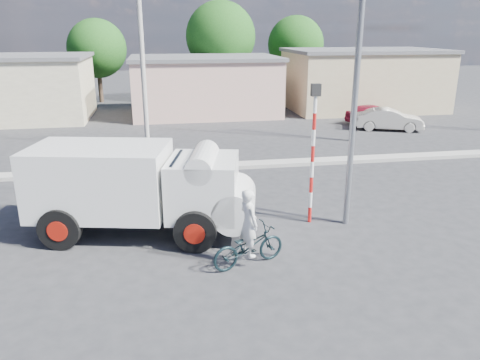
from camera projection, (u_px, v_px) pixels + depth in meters
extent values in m
plane|color=#2C2C2F|center=(216.00, 250.00, 13.04)|extent=(120.00, 120.00, 0.00)
cube|color=#99968E|center=(193.00, 168.00, 20.51)|extent=(40.00, 0.80, 0.16)
cylinder|color=black|center=(60.00, 229.00, 12.98)|extent=(1.24, 0.60, 1.19)
cylinder|color=#B7190D|center=(60.00, 229.00, 12.98)|extent=(0.66, 0.51, 0.58)
cylinder|color=black|center=(89.00, 200.00, 15.14)|extent=(1.24, 0.60, 1.19)
cylinder|color=#B7190D|center=(89.00, 200.00, 15.14)|extent=(0.66, 0.51, 0.58)
cylinder|color=black|center=(195.00, 231.00, 12.82)|extent=(1.24, 0.60, 1.19)
cylinder|color=#B7190D|center=(195.00, 231.00, 12.82)|extent=(0.66, 0.51, 0.58)
cylinder|color=black|center=(205.00, 202.00, 14.98)|extent=(1.24, 0.60, 1.19)
cylinder|color=#B7190D|center=(205.00, 202.00, 14.98)|extent=(0.66, 0.51, 0.58)
cube|color=black|center=(136.00, 212.00, 13.96)|extent=(5.16, 2.46, 0.19)
cube|color=white|center=(100.00, 180.00, 13.69)|extent=(4.32, 3.18, 2.00)
cube|color=white|center=(203.00, 186.00, 13.61)|extent=(2.39, 2.59, 1.68)
cylinder|color=white|center=(235.00, 203.00, 13.72)|extent=(1.65, 2.42, 1.19)
cylinder|color=white|center=(203.00, 161.00, 13.37)|extent=(1.22, 2.33, 0.76)
cube|color=silver|center=(250.00, 216.00, 13.83)|extent=(0.66, 2.30, 0.30)
cube|color=black|center=(177.00, 170.00, 13.49)|extent=(0.49, 1.81, 0.76)
imported|color=black|center=(249.00, 246.00, 12.08)|extent=(2.16, 1.35, 1.07)
imported|color=white|center=(249.00, 233.00, 11.96)|extent=(0.62, 0.76, 1.80)
imported|color=beige|center=(389.00, 119.00, 28.25)|extent=(4.18, 2.69, 1.30)
imported|color=maroon|center=(371.00, 113.00, 30.49)|extent=(3.95, 2.77, 1.25)
cylinder|color=red|center=(310.00, 214.00, 14.89)|extent=(0.11, 0.11, 0.50)
cylinder|color=white|center=(310.00, 200.00, 14.74)|extent=(0.11, 0.11, 0.50)
cylinder|color=red|center=(311.00, 185.00, 14.59)|extent=(0.11, 0.11, 0.50)
cylinder|color=white|center=(312.00, 169.00, 14.43)|extent=(0.11, 0.11, 0.50)
cylinder|color=red|center=(313.00, 154.00, 14.28)|extent=(0.11, 0.11, 0.50)
cylinder|color=white|center=(314.00, 138.00, 14.12)|extent=(0.11, 0.11, 0.50)
cylinder|color=red|center=(314.00, 121.00, 13.97)|extent=(0.11, 0.11, 0.50)
cylinder|color=white|center=(315.00, 105.00, 13.81)|extent=(0.11, 0.11, 0.50)
cube|color=black|center=(316.00, 90.00, 13.68)|extent=(0.28, 0.18, 0.36)
cylinder|color=slate|center=(356.00, 79.00, 13.48)|extent=(0.18, 0.18, 9.00)
cube|color=#DEA598|center=(205.00, 87.00, 33.38)|extent=(10.00, 7.00, 3.80)
cube|color=#59595B|center=(204.00, 58.00, 32.76)|extent=(10.30, 7.30, 0.24)
cube|color=tan|center=(363.00, 81.00, 35.30)|extent=(11.00, 7.00, 4.20)
cube|color=#59595B|center=(365.00, 51.00, 34.62)|extent=(11.30, 7.30, 0.24)
cylinder|color=#38281E|center=(100.00, 81.00, 38.67)|extent=(0.36, 0.36, 3.47)
sphere|color=#28661E|center=(97.00, 48.00, 37.86)|extent=(4.71, 4.71, 4.71)
cylinder|color=#38281E|center=(221.00, 76.00, 39.27)|extent=(0.36, 0.36, 4.20)
sphere|color=#28661E|center=(221.00, 37.00, 38.30)|extent=(5.70, 5.70, 5.70)
cylinder|color=#38281E|center=(295.00, 75.00, 42.39)|extent=(0.36, 0.36, 3.64)
sphere|color=#28661E|center=(296.00, 44.00, 41.54)|extent=(4.94, 4.94, 4.94)
cylinder|color=#99968E|center=(143.00, 69.00, 22.71)|extent=(0.24, 0.24, 8.00)
cylinder|color=#99968E|center=(356.00, 66.00, 24.53)|extent=(0.24, 0.24, 8.00)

